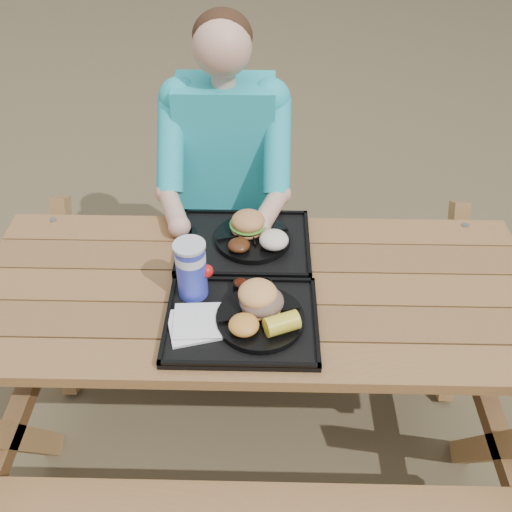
{
  "coord_description": "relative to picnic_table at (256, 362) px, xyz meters",
  "views": [
    {
      "loc": [
        0.03,
        -1.32,
        2.01
      ],
      "look_at": [
        0.0,
        0.0,
        0.88
      ],
      "focal_mm": 40.0,
      "sensor_mm": 36.0,
      "label": 1
    }
  ],
  "objects": [
    {
      "name": "picnic_table",
      "position": [
        0.0,
        0.0,
        0.0
      ],
      "size": [
        1.8,
        1.49,
        0.75
      ],
      "primitive_type": null,
      "color": "#999999",
      "rests_on": "ground"
    },
    {
      "name": "diner",
      "position": [
        -0.13,
        0.67,
        0.27
      ],
      "size": [
        0.48,
        0.84,
        1.28
      ],
      "primitive_type": null,
      "color": "teal",
      "rests_on": "ground"
    },
    {
      "name": "condiment_mustard",
      "position": [
        0.03,
        -0.03,
        0.41
      ],
      "size": [
        0.05,
        0.05,
        0.03
      ],
      "primitive_type": "cylinder",
      "color": "gold",
      "rests_on": "tray_near"
    },
    {
      "name": "plate_near",
      "position": [
        0.02,
        -0.17,
        0.41
      ],
      "size": [
        0.26,
        0.26,
        0.02
      ],
      "primitive_type": "cylinder",
      "color": "black",
      "rests_on": "tray_near"
    },
    {
      "name": "condiment_bbq",
      "position": [
        -0.05,
        -0.03,
        0.41
      ],
      "size": [
        0.05,
        0.05,
        0.03
      ],
      "primitive_type": "cylinder",
      "color": "#330F05",
      "rests_on": "tray_near"
    },
    {
      "name": "tray_near",
      "position": [
        -0.04,
        -0.16,
        0.39
      ],
      "size": [
        0.45,
        0.35,
        0.02
      ],
      "primitive_type": "cube",
      "color": "black",
      "rests_on": "picnic_table"
    },
    {
      "name": "corn_cob",
      "position": [
        0.08,
        -0.22,
        0.44
      ],
      "size": [
        0.13,
        0.13,
        0.06
      ],
      "primitive_type": null,
      "rotation": [
        0.0,
        0.0,
        0.39
      ],
      "color": "yellow",
      "rests_on": "plate_near"
    },
    {
      "name": "burger",
      "position": [
        -0.03,
        0.24,
        0.47
      ],
      "size": [
        0.12,
        0.12,
        0.11
      ],
      "primitive_type": null,
      "color": "#C27D44",
      "rests_on": "plate_far"
    },
    {
      "name": "cutlery_far",
      "position": [
        -0.22,
        0.2,
        0.4
      ],
      "size": [
        0.06,
        0.16,
        0.01
      ],
      "primitive_type": "cube",
      "rotation": [
        0.0,
        0.0,
        0.22
      ],
      "color": "black",
      "rests_on": "tray_far"
    },
    {
      "name": "potato_salad",
      "position": [
        0.06,
        0.16,
        0.44
      ],
      "size": [
        0.1,
        0.1,
        0.05
      ],
      "primitive_type": "ellipsoid",
      "color": "silver",
      "rests_on": "plate_far"
    },
    {
      "name": "tray_far",
      "position": [
        -0.05,
        0.2,
        0.39
      ],
      "size": [
        0.45,
        0.35,
        0.02
      ],
      "primitive_type": "cube",
      "color": "black",
      "rests_on": "picnic_table"
    },
    {
      "name": "baked_beans",
      "position": [
        -0.06,
        0.14,
        0.43
      ],
      "size": [
        0.07,
        0.07,
        0.03
      ],
      "primitive_type": "ellipsoid",
      "color": "#47210E",
      "rests_on": "plate_far"
    },
    {
      "name": "sandwich",
      "position": [
        0.02,
        -0.13,
        0.48
      ],
      "size": [
        0.12,
        0.12,
        0.13
      ],
      "primitive_type": null,
      "color": "#EF9F54",
      "rests_on": "plate_near"
    },
    {
      "name": "plate_far",
      "position": [
        -0.02,
        0.21,
        0.41
      ],
      "size": [
        0.26,
        0.26,
        0.02
      ],
      "primitive_type": "cylinder",
      "color": "black",
      "rests_on": "tray_far"
    },
    {
      "name": "soda_cup",
      "position": [
        -0.19,
        -0.05,
        0.49
      ],
      "size": [
        0.09,
        0.09,
        0.18
      ],
      "primitive_type": "cylinder",
      "color": "#1824B6",
      "rests_on": "tray_near"
    },
    {
      "name": "mac_cheese",
      "position": [
        -0.03,
        -0.22,
        0.44
      ],
      "size": [
        0.09,
        0.09,
        0.04
      ],
      "primitive_type": "ellipsoid",
      "color": "gold",
      "rests_on": "plate_near"
    },
    {
      "name": "napkin_stack",
      "position": [
        -0.18,
        -0.19,
        0.4
      ],
      "size": [
        0.18,
        0.18,
        0.02
      ],
      "primitive_type": "cube",
      "rotation": [
        0.0,
        0.0,
        0.27
      ],
      "color": "white",
      "rests_on": "tray_near"
    },
    {
      "name": "ground",
      "position": [
        0.0,
        0.0,
        -0.38
      ],
      "size": [
        60.0,
        60.0,
        0.0
      ],
      "primitive_type": "plane",
      "color": "#999999",
      "rests_on": "ground"
    }
  ]
}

